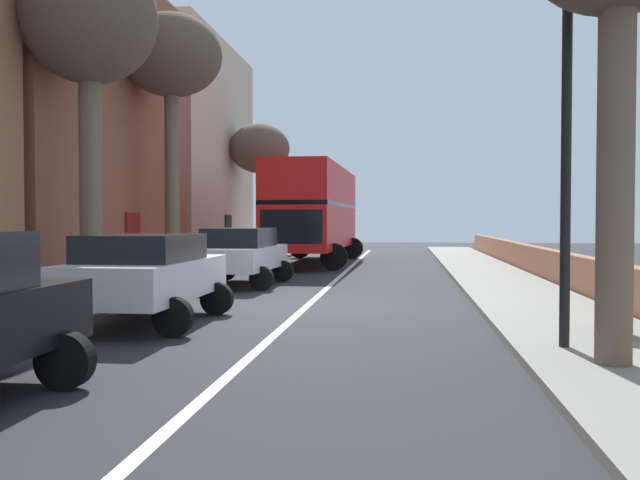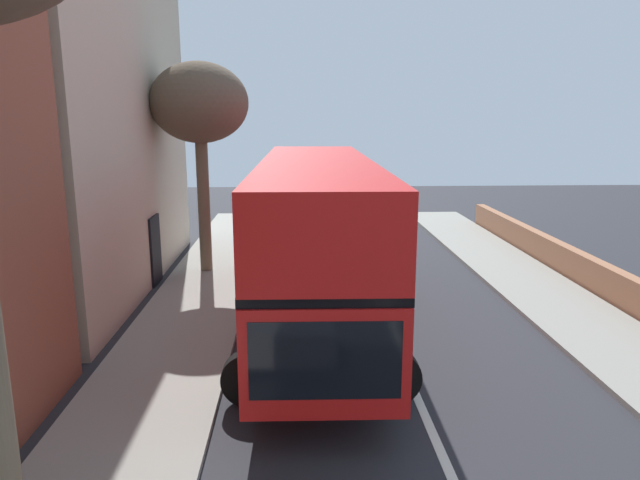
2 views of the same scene
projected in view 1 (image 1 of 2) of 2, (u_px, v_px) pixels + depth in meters
The scene contains 13 objects.
ground_plane at pixel (309, 305), 15.26m from camera, with size 84.00×84.00×0.00m, color #28282D.
road_centre_line at pixel (309, 305), 15.26m from camera, with size 0.16×54.00×0.01m, color silver.
sidewalk_left at pixel (97, 299), 15.85m from camera, with size 2.60×60.00×0.12m, color gray.
sidewalk_right at pixel (537, 305), 14.67m from camera, with size 2.60×60.00×0.12m, color gray.
boundary_wall_right at pixel (614, 286), 14.47m from camera, with size 0.36×54.00×0.98m, color #9E6647.
double_decker_bus at pixel (315, 208), 29.47m from camera, with size 3.69×11.33×4.06m.
parked_car_white_left_1 at pixel (241, 253), 19.65m from camera, with size 2.56×4.29×1.64m.
parked_car_white_left_4 at pixel (146, 273), 12.38m from camera, with size 2.50×4.20×1.62m.
street_tree_left_0 at pixel (171, 61), 21.94m from camera, with size 3.21×3.21×8.29m.
street_tree_left_2 at pixel (260, 150), 34.69m from camera, with size 3.02×3.02×6.55m.
street_tree_left_4 at pixel (89, 24), 16.19m from camera, with size 3.18×3.18×8.07m.
lamppost_right at pixel (567, 79), 9.48m from camera, with size 0.32×0.32×6.31m.
litter_bin_right at pixel (613, 301), 10.66m from camera, with size 0.55×0.55×1.01m.
Camera 1 is at (2.09, -15.07, 1.88)m, focal length 38.86 mm.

